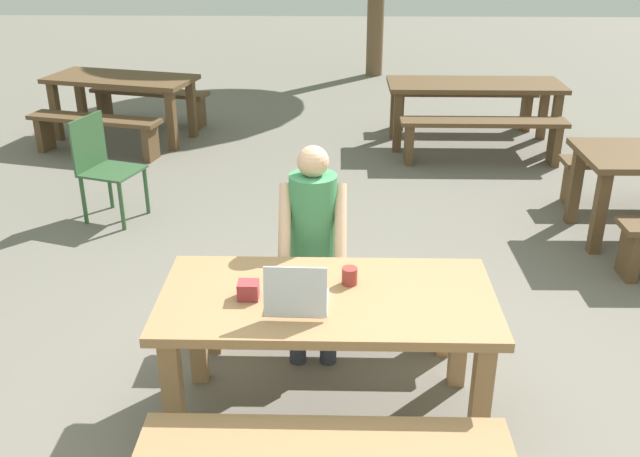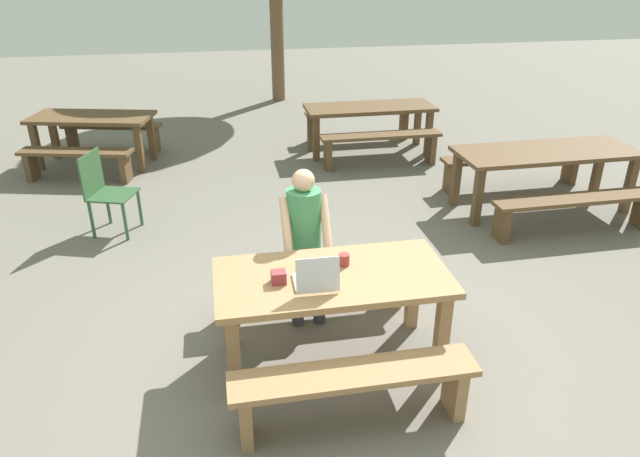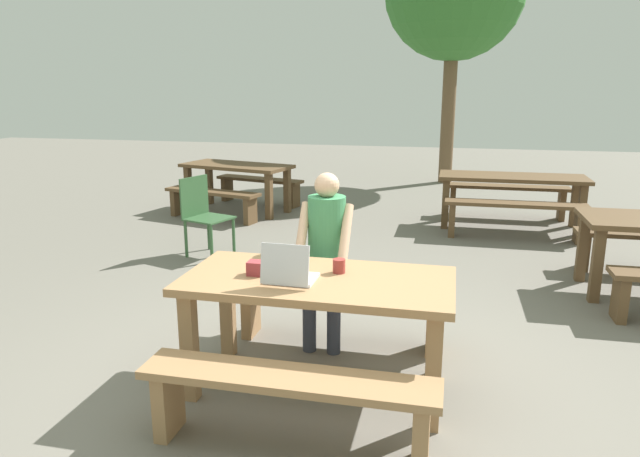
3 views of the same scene
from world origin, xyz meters
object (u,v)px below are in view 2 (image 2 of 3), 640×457
(picnic_table_front, at_px, (332,289))
(small_pouch, at_px, (279,277))
(laptop, at_px, (316,279))
(person_seated, at_px, (305,236))
(picnic_table_mid, at_px, (370,113))
(picnic_table_distant, at_px, (546,158))
(picnic_table_rear, at_px, (92,124))
(plastic_chair, at_px, (105,191))
(coffee_mug, at_px, (344,260))

(picnic_table_front, relative_size, small_pouch, 16.45)
(laptop, height_order, person_seated, person_seated)
(picnic_table_mid, xyz_separation_m, picnic_table_distant, (1.47, -2.45, 0.03))
(picnic_table_front, distance_m, picnic_table_rear, 5.54)
(picnic_table_rear, relative_size, picnic_table_distant, 0.84)
(plastic_chair, height_order, picnic_table_distant, plastic_chair)
(laptop, xyz_separation_m, picnic_table_distant, (3.19, 2.50, -0.18))
(laptop, bearing_deg, person_seated, -92.27)
(small_pouch, xyz_separation_m, picnic_table_mid, (1.96, 4.85, -0.19))
(picnic_table_front, xyz_separation_m, laptop, (-0.14, -0.14, 0.18))
(person_seated, relative_size, picnic_table_mid, 0.68)
(coffee_mug, relative_size, picnic_table_distant, 0.04)
(coffee_mug, relative_size, picnic_table_rear, 0.05)
(picnic_table_front, xyz_separation_m, plastic_chair, (-1.96, 2.66, -0.15))
(laptop, bearing_deg, coffee_mug, -133.26)
(picnic_table_front, xyz_separation_m, person_seated, (-0.09, 0.65, 0.11))
(coffee_mug, height_order, picnic_table_distant, coffee_mug)
(picnic_table_distant, bearing_deg, picnic_table_front, -142.93)
(person_seated, bearing_deg, picnic_table_mid, 68.15)
(plastic_chair, bearing_deg, picnic_table_front, -125.22)
(small_pouch, relative_size, picnic_table_distant, 0.05)
(laptop, bearing_deg, plastic_chair, -55.58)
(person_seated, bearing_deg, small_pouch, -113.29)
(person_seated, relative_size, picnic_table_distant, 0.61)
(coffee_mug, bearing_deg, picnic_table_distant, 37.38)
(laptop, xyz_separation_m, person_seated, (0.05, 0.79, -0.07))
(picnic_table_front, height_order, laptop, laptop)
(picnic_table_front, height_order, picnic_table_rear, picnic_table_front)
(person_seated, height_order, plastic_chair, person_seated)
(laptop, relative_size, picnic_table_distant, 0.14)
(small_pouch, bearing_deg, picnic_table_mid, 67.94)
(picnic_table_front, xyz_separation_m, small_pouch, (-0.39, -0.04, 0.16))
(coffee_mug, xyz_separation_m, picnic_table_distant, (2.93, 2.24, -0.17))
(picnic_table_front, bearing_deg, small_pouch, -174.29)
(small_pouch, xyz_separation_m, picnic_table_rear, (-2.04, 5.01, -0.19))
(laptop, relative_size, person_seated, 0.23)
(picnic_table_front, distance_m, picnic_table_distant, 3.85)
(picnic_table_front, height_order, person_seated, person_seated)
(picnic_table_front, relative_size, coffee_mug, 18.67)
(person_seated, distance_m, picnic_table_mid, 4.48)
(person_seated, relative_size, picnic_table_rear, 0.73)
(person_seated, height_order, picnic_table_mid, person_seated)
(person_seated, xyz_separation_m, picnic_table_distant, (3.14, 1.71, -0.12))
(picnic_table_mid, distance_m, picnic_table_distant, 2.86)
(picnic_table_front, relative_size, picnic_table_distant, 0.79)
(person_seated, relative_size, plastic_chair, 1.45)
(small_pouch, distance_m, person_seated, 0.75)
(laptop, relative_size, small_pouch, 2.96)
(picnic_table_front, bearing_deg, plastic_chair, 126.37)
(picnic_table_mid, bearing_deg, small_pouch, -111.96)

